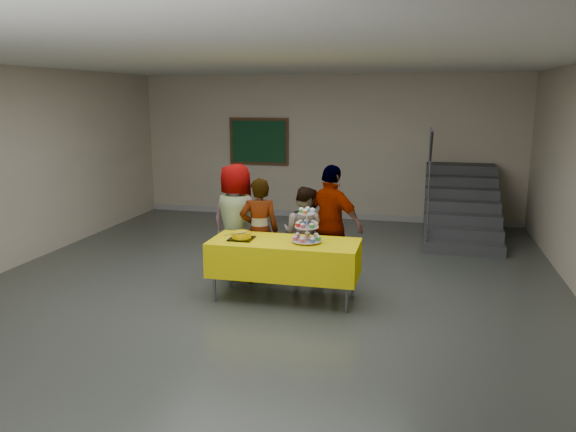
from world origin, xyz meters
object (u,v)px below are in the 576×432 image
object	(u,v)px
cupcake_stand	(307,229)
schoolchild_d	(331,225)
bake_table	(284,257)
staircase	(460,209)
schoolchild_c	(304,234)
noticeboard	(259,141)
schoolchild_a	(236,221)
bear_cake	(242,235)
schoolchild_b	(259,231)

from	to	relation	value
cupcake_stand	schoolchild_d	world-z (taller)	schoolchild_d
bake_table	cupcake_stand	xyz separation A→B (m)	(0.29, -0.01, 0.39)
schoolchild_d	staircase	distance (m)	3.86
schoolchild_c	noticeboard	bearing A→B (deg)	-50.82
schoolchild_a	schoolchild_d	distance (m)	1.36
cupcake_stand	noticeboard	xyz separation A→B (m)	(-2.07, 4.96, 0.65)
bake_table	staircase	bearing A→B (deg)	60.02
cupcake_stand	staircase	distance (m)	4.64
bear_cake	schoolchild_a	distance (m)	0.85
schoolchild_d	noticeboard	size ratio (longest dim) A/B	1.27
bake_table	cupcake_stand	distance (m)	0.49
bear_cake	noticeboard	world-z (taller)	noticeboard
bake_table	schoolchild_d	distance (m)	0.95
schoolchild_b	cupcake_stand	bearing A→B (deg)	127.50
bake_table	noticeboard	world-z (taller)	noticeboard
cupcake_stand	schoolchild_d	distance (m)	0.81
bake_table	schoolchild_c	distance (m)	0.79
cupcake_stand	noticeboard	bearing A→B (deg)	112.70
schoolchild_b	schoolchild_c	distance (m)	0.63
schoolchild_a	staircase	size ratio (longest dim) A/B	0.68
bake_table	staircase	distance (m)	4.75
bear_cake	schoolchild_a	world-z (taller)	schoolchild_a
schoolchild_d	cupcake_stand	bearing A→B (deg)	100.72
noticeboard	staircase	bearing A→B (deg)	-11.37
schoolchild_a	schoolchild_d	world-z (taller)	schoolchild_d
schoolchild_a	schoolchild_c	size ratio (longest dim) A/B	1.22
schoolchild_c	noticeboard	distance (m)	4.67
schoolchild_b	schoolchild_d	size ratio (longest dim) A/B	0.89
schoolchild_d	staircase	bearing A→B (deg)	-95.55
bear_cake	schoolchild_c	distance (m)	1.05
bear_cake	schoolchild_c	world-z (taller)	schoolchild_c
cupcake_stand	schoolchild_a	world-z (taller)	schoolchild_a
noticeboard	cupcake_stand	bearing A→B (deg)	-67.30
schoolchild_a	schoolchild_d	size ratio (longest dim) A/B	0.99
schoolchild_c	staircase	size ratio (longest dim) A/B	0.56
schoolchild_b	schoolchild_d	bearing A→B (deg)	175.96
staircase	schoolchild_c	bearing A→B (deg)	-124.34
schoolchild_d	noticeboard	bearing A→B (deg)	-37.53
staircase	cupcake_stand	bearing A→B (deg)	-116.82
noticeboard	schoolchild_b	bearing A→B (deg)	-73.59
schoolchild_d	staircase	xyz separation A→B (m)	(1.90, 3.34, -0.34)
schoolchild_a	schoolchild_b	size ratio (longest dim) A/B	1.11
cupcake_stand	bear_cake	xyz separation A→B (m)	(-0.84, -0.04, -0.12)
cupcake_stand	schoolchild_c	world-z (taller)	schoolchild_c
schoolchild_b	schoolchild_c	bearing A→B (deg)	-176.18
bear_cake	schoolchild_d	distance (m)	1.31
schoolchild_b	schoolchild_d	distance (m)	0.99
schoolchild_d	noticeboard	world-z (taller)	noticeboard
bake_table	schoolchild_a	bearing A→B (deg)	140.29
cupcake_stand	schoolchild_b	world-z (taller)	schoolchild_b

